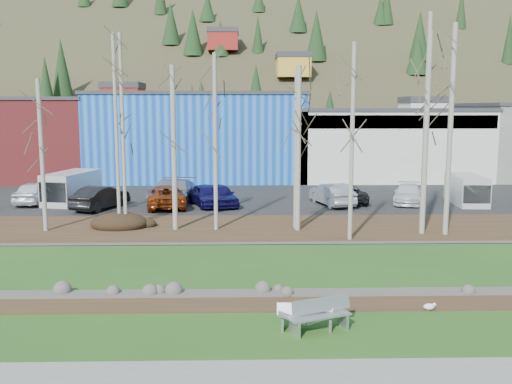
{
  "coord_description": "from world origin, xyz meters",
  "views": [
    {
      "loc": [
        -1.8,
        -17.18,
        6.85
      ],
      "look_at": [
        -1.1,
        12.13,
        2.5
      ],
      "focal_mm": 40.0,
      "sensor_mm": 36.0,
      "label": 1
    }
  ],
  "objects_px": {
    "car_4": "(207,195)",
    "car_7": "(408,194)",
    "car_2": "(166,196)",
    "car_1": "(101,197)",
    "van_grey": "(70,188)",
    "car_9": "(168,191)",
    "car_6": "(345,193)",
    "van_white": "(467,190)",
    "car_5": "(332,194)",
    "car_0": "(36,192)",
    "car_3": "(178,191)",
    "car_8": "(220,195)",
    "bench_intact": "(320,315)",
    "bench_damaged": "(306,317)",
    "seagull": "(429,306)"
  },
  "relations": [
    {
      "from": "car_4",
      "to": "van_white",
      "type": "xyz_separation_m",
      "value": [
        18.18,
        0.36,
        0.25
      ]
    },
    {
      "from": "bench_damaged",
      "to": "car_0",
      "type": "relative_size",
      "value": 0.38
    },
    {
      "from": "car_4",
      "to": "car_7",
      "type": "height_order",
      "value": "car_4"
    },
    {
      "from": "bench_intact",
      "to": "car_7",
      "type": "xyz_separation_m",
      "value": [
        9.33,
        22.75,
        0.3
      ]
    },
    {
      "from": "car_7",
      "to": "van_grey",
      "type": "height_order",
      "value": "van_grey"
    },
    {
      "from": "car_4",
      "to": "bench_intact",
      "type": "bearing_deg",
      "value": -96.89
    },
    {
      "from": "car_7",
      "to": "car_2",
      "type": "bearing_deg",
      "value": -158.29
    },
    {
      "from": "seagull",
      "to": "car_9",
      "type": "height_order",
      "value": "car_9"
    },
    {
      "from": "car_3",
      "to": "car_9",
      "type": "height_order",
      "value": "same"
    },
    {
      "from": "car_6",
      "to": "car_0",
      "type": "bearing_deg",
      "value": -7.63
    },
    {
      "from": "bench_intact",
      "to": "van_white",
      "type": "height_order",
      "value": "van_white"
    },
    {
      "from": "car_6",
      "to": "van_white",
      "type": "xyz_separation_m",
      "value": [
        8.48,
        -0.81,
        0.33
      ]
    },
    {
      "from": "bench_intact",
      "to": "car_9",
      "type": "bearing_deg",
      "value": 86.57
    },
    {
      "from": "seagull",
      "to": "car_6",
      "type": "height_order",
      "value": "car_6"
    },
    {
      "from": "car_2",
      "to": "car_1",
      "type": "bearing_deg",
      "value": 0.18
    },
    {
      "from": "bench_intact",
      "to": "car_6",
      "type": "distance_m",
      "value": 23.64
    },
    {
      "from": "car_6",
      "to": "car_7",
      "type": "height_order",
      "value": "car_6"
    },
    {
      "from": "car_7",
      "to": "car_8",
      "type": "xyz_separation_m",
      "value": [
        -13.29,
        -0.79,
        0.09
      ]
    },
    {
      "from": "car_3",
      "to": "car_9",
      "type": "bearing_deg",
      "value": -174.1
    },
    {
      "from": "car_1",
      "to": "bench_intact",
      "type": "bearing_deg",
      "value": 140.68
    },
    {
      "from": "van_white",
      "to": "van_grey",
      "type": "xyz_separation_m",
      "value": [
        -27.95,
        1.07,
        0.1
      ]
    },
    {
      "from": "car_2",
      "to": "car_3",
      "type": "relative_size",
      "value": 1.03
    },
    {
      "from": "car_4",
      "to": "car_7",
      "type": "xyz_separation_m",
      "value": [
        14.13,
        0.79,
        -0.09
      ]
    },
    {
      "from": "car_6",
      "to": "car_9",
      "type": "bearing_deg",
      "value": -10.11
    },
    {
      "from": "bench_intact",
      "to": "car_1",
      "type": "distance_m",
      "value": 24.06
    },
    {
      "from": "car_2",
      "to": "car_5",
      "type": "xyz_separation_m",
      "value": [
        11.4,
        0.43,
        0.02
      ]
    },
    {
      "from": "car_7",
      "to": "car_8",
      "type": "bearing_deg",
      "value": -158.7
    },
    {
      "from": "car_6",
      "to": "car_9",
      "type": "relative_size",
      "value": 0.91
    },
    {
      "from": "car_2",
      "to": "car_8",
      "type": "height_order",
      "value": "car_2"
    },
    {
      "from": "car_1",
      "to": "van_grey",
      "type": "relative_size",
      "value": 0.88
    },
    {
      "from": "car_2",
      "to": "van_white",
      "type": "bearing_deg",
      "value": 173.04
    },
    {
      "from": "car_3",
      "to": "car_5",
      "type": "distance_m",
      "value": 11.01
    },
    {
      "from": "car_5",
      "to": "car_6",
      "type": "relative_size",
      "value": 0.98
    },
    {
      "from": "seagull",
      "to": "car_6",
      "type": "bearing_deg",
      "value": 112.37
    },
    {
      "from": "bench_intact",
      "to": "car_4",
      "type": "bearing_deg",
      "value": 80.87
    },
    {
      "from": "car_3",
      "to": "van_white",
      "type": "height_order",
      "value": "van_white"
    },
    {
      "from": "car_5",
      "to": "car_0",
      "type": "bearing_deg",
      "value": -18.24
    },
    {
      "from": "car_3",
      "to": "car_6",
      "type": "relative_size",
      "value": 1.1
    },
    {
      "from": "car_7",
      "to": "car_9",
      "type": "distance_m",
      "value": 17.1
    },
    {
      "from": "car_7",
      "to": "van_white",
      "type": "height_order",
      "value": "van_white"
    },
    {
      "from": "bench_damaged",
      "to": "car_6",
      "type": "xyz_separation_m",
      "value": [
        5.32,
        22.97,
        0.41
      ]
    },
    {
      "from": "car_0",
      "to": "car_2",
      "type": "height_order",
      "value": "car_0"
    },
    {
      "from": "car_6",
      "to": "car_9",
      "type": "xyz_separation_m",
      "value": [
        -12.65,
        0.65,
        0.1
      ]
    },
    {
      "from": "car_0",
      "to": "car_6",
      "type": "distance_m",
      "value": 21.86
    },
    {
      "from": "car_1",
      "to": "van_grey",
      "type": "distance_m",
      "value": 3.68
    },
    {
      "from": "car_5",
      "to": "car_8",
      "type": "height_order",
      "value": "car_5"
    },
    {
      "from": "car_1",
      "to": "car_5",
      "type": "bearing_deg",
      "value": -154.73
    },
    {
      "from": "car_0",
      "to": "seagull",
      "type": "bearing_deg",
      "value": 136.58
    },
    {
      "from": "bench_intact",
      "to": "bench_damaged",
      "type": "distance_m",
      "value": 0.46
    },
    {
      "from": "car_0",
      "to": "car_5",
      "type": "bearing_deg",
      "value": 179.26
    }
  ]
}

